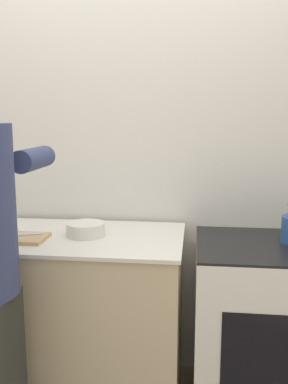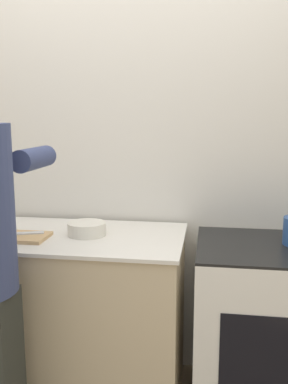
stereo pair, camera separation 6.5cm
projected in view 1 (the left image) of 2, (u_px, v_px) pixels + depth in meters
name	position (u px, v px, depth m)	size (l,w,h in m)	color
wall_back	(133.00, 152.00, 2.47)	(8.00, 0.05, 2.60)	silver
counter	(47.00, 316.00, 2.29)	(1.45, 0.66, 0.90)	#C6B28E
oven	(270.00, 330.00, 2.14)	(0.75, 0.62, 0.89)	silver
cutting_board	(11.00, 238.00, 2.11)	(0.36, 0.19, 0.02)	tan
knife	(17.00, 235.00, 2.12)	(0.23, 0.11, 0.01)	silver
bowl_prep	(86.00, 229.00, 2.18)	(0.20, 0.20, 0.07)	silver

